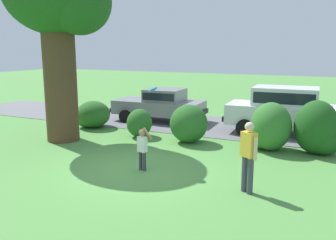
% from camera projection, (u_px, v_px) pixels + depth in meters
% --- Properties ---
extents(ground_plane, '(80.00, 80.00, 0.00)m').
position_uv_depth(ground_plane, '(132.00, 170.00, 10.42)').
color(ground_plane, '#518E42').
extents(driveway_strip, '(28.00, 4.40, 0.02)m').
position_uv_depth(driveway_strip, '(209.00, 125.00, 16.37)').
color(driveway_strip, slate).
rests_on(driveway_strip, ground).
extents(oak_tree_large, '(4.00, 3.84, 7.04)m').
position_uv_depth(oak_tree_large, '(60.00, 3.00, 12.94)').
color(oak_tree_large, '#513823').
rests_on(oak_tree_large, ground).
extents(shrub_near_tree, '(1.47, 1.49, 1.17)m').
position_uv_depth(shrub_near_tree, '(92.00, 115.00, 15.92)').
color(shrub_near_tree, '#286023').
rests_on(shrub_near_tree, ground).
extents(shrub_centre_left, '(0.95, 1.13, 1.11)m').
position_uv_depth(shrub_centre_left, '(139.00, 123.00, 14.24)').
color(shrub_centre_left, '#286023').
rests_on(shrub_centre_left, ground).
extents(shrub_centre, '(1.40, 1.38, 1.42)m').
position_uv_depth(shrub_centre, '(189.00, 124.00, 13.35)').
color(shrub_centre, '#286023').
rests_on(shrub_centre, ground).
extents(shrub_centre_right, '(1.55, 1.49, 1.65)m').
position_uv_depth(shrub_centre_right, '(268.00, 128.00, 12.38)').
color(shrub_centre_right, '#33702B').
rests_on(shrub_centre_right, ground).
extents(shrub_far_end, '(1.53, 1.35, 1.78)m').
position_uv_depth(shrub_far_end, '(318.00, 131.00, 11.87)').
color(shrub_far_end, '#1E511C').
rests_on(shrub_far_end, ground).
extents(parked_sedan, '(4.48, 2.26, 1.56)m').
position_uv_depth(parked_sedan, '(161.00, 104.00, 17.22)').
color(parked_sedan, gray).
rests_on(parked_sedan, ground).
extents(parked_suv, '(4.77, 2.26, 1.92)m').
position_uv_depth(parked_suv, '(285.00, 108.00, 14.54)').
color(parked_suv, white).
rests_on(parked_suv, ground).
extents(child_thrower, '(0.47, 0.23, 1.29)m').
position_uv_depth(child_thrower, '(142.00, 146.00, 10.25)').
color(child_thrower, '#383842').
rests_on(child_thrower, ground).
extents(frisbee, '(0.25, 0.28, 0.19)m').
position_uv_depth(frisbee, '(153.00, 90.00, 10.33)').
color(frisbee, '#337FDB').
extents(adult_onlooker, '(0.46, 0.38, 1.74)m').
position_uv_depth(adult_onlooker, '(248.00, 153.00, 8.61)').
color(adult_onlooker, '#3F3F4C').
rests_on(adult_onlooker, ground).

